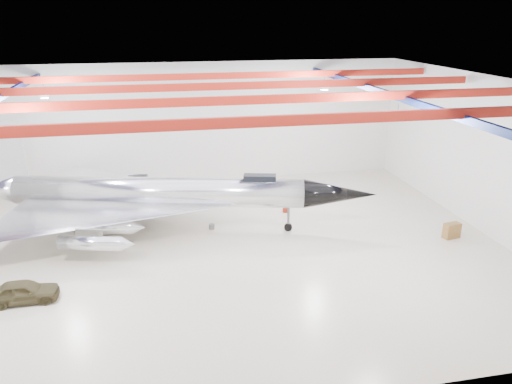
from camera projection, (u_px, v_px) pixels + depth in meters
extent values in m
plane|color=beige|center=(205.00, 249.00, 33.55)|extent=(40.00, 40.00, 0.00)
plane|color=silver|center=(186.00, 124.00, 45.57)|extent=(40.00, 0.00, 40.00)
plane|color=silver|center=(483.00, 155.00, 35.47)|extent=(0.00, 30.00, 30.00)
plane|color=#0A0F38|center=(199.00, 83.00, 29.88)|extent=(40.00, 40.00, 0.00)
cube|color=maroon|center=(219.00, 123.00, 21.76)|extent=(39.50, 0.25, 0.50)
cube|color=maroon|center=(204.00, 101.00, 27.31)|extent=(39.50, 0.25, 0.50)
cube|color=maroon|center=(195.00, 87.00, 32.85)|extent=(39.50, 0.25, 0.50)
cube|color=maroon|center=(188.00, 77.00, 38.39)|extent=(39.50, 0.25, 0.50)
cube|color=#0C1A4A|center=(384.00, 93.00, 32.43)|extent=(0.25, 29.50, 0.40)
cube|color=silver|center=(397.00, 117.00, 26.65)|extent=(0.55, 0.55, 0.25)
cube|color=silver|center=(45.00, 95.00, 33.98)|extent=(0.55, 0.55, 0.25)
cube|color=silver|center=(324.00, 87.00, 37.73)|extent=(0.55, 0.55, 0.25)
cylinder|color=silver|center=(159.00, 192.00, 35.81)|extent=(20.64, 7.01, 2.07)
cone|color=black|center=(340.00, 194.00, 35.29)|extent=(5.53, 3.26, 2.07)
cube|color=silver|center=(4.00, 154.00, 35.34)|extent=(2.85, 0.82, 4.67)
cube|color=black|center=(260.00, 178.00, 35.15)|extent=(2.42, 1.36, 0.52)
cylinder|color=silver|center=(90.00, 243.00, 31.04)|extent=(4.05, 1.86, 0.93)
cylinder|color=silver|center=(104.00, 227.00, 33.49)|extent=(4.05, 1.86, 0.93)
cylinder|color=silver|center=(130.00, 195.00, 39.35)|extent=(4.05, 1.86, 0.93)
cylinder|color=silver|center=(139.00, 185.00, 41.79)|extent=(4.05, 1.86, 0.93)
cylinder|color=#59595B|center=(288.00, 219.00, 36.09)|extent=(0.19, 0.19, 1.87)
cylinder|color=black|center=(288.00, 227.00, 36.31)|extent=(0.62, 0.36, 0.58)
cylinder|color=#59595B|center=(92.00, 230.00, 34.19)|extent=(0.19, 0.19, 1.87)
cylinder|color=black|center=(93.00, 239.00, 34.41)|extent=(0.62, 0.36, 0.58)
cylinder|color=#59595B|center=(116.00, 203.00, 39.08)|extent=(0.19, 0.19, 1.87)
cylinder|color=black|center=(116.00, 211.00, 39.29)|extent=(0.62, 0.36, 0.58)
imported|color=#3B351D|center=(23.00, 291.00, 27.19)|extent=(3.73, 1.56, 1.26)
cube|color=brown|center=(452.00, 231.00, 35.11)|extent=(1.28, 0.81, 1.09)
cube|color=maroon|center=(169.00, 206.00, 40.69)|extent=(0.42, 0.35, 0.29)
cylinder|color=#59595B|center=(212.00, 227.00, 36.67)|extent=(0.55, 0.55, 0.37)
cube|color=olive|center=(216.00, 200.00, 41.90)|extent=(0.70, 0.62, 0.42)
cube|color=#59595B|center=(136.00, 213.00, 39.29)|extent=(0.34, 0.28, 0.23)
cylinder|color=maroon|center=(286.00, 209.00, 39.84)|extent=(0.54, 0.54, 0.43)
cylinder|color=#59595B|center=(247.00, 196.00, 42.90)|extent=(0.40, 0.40, 0.35)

